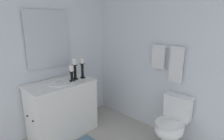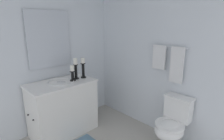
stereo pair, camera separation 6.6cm
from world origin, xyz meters
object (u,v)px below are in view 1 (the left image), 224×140
(sink_basin, at_px, (61,85))
(toilet, at_px, (172,124))
(mirror, at_px, (48,39))
(towel_bar, at_px, (169,47))
(candle_holder_short, at_px, (75,68))
(candle_holder_tall, at_px, (82,67))
(towel_center, at_px, (176,65))
(towel_near_vanity, at_px, (158,57))
(candle_holder_mid, at_px, (72,73))
(vanity_cabinet, at_px, (62,108))

(sink_basin, distance_m, toilet, 1.74)
(sink_basin, relative_size, mirror, 0.46)
(towel_bar, bearing_deg, candle_holder_short, -143.26)
(candle_holder_tall, height_order, towel_center, towel_center)
(mirror, height_order, towel_near_vanity, mirror)
(mirror, relative_size, candle_holder_mid, 3.55)
(vanity_cabinet, height_order, mirror, mirror)
(candle_holder_tall, height_order, candle_holder_mid, candle_holder_tall)
(mirror, distance_m, towel_center, 1.96)
(candle_holder_short, height_order, toilet, candle_holder_short)
(vanity_cabinet, xyz_separation_m, toilet, (1.41, 0.90, -0.07))
(vanity_cabinet, bearing_deg, toilet, 32.52)
(sink_basin, xyz_separation_m, towel_center, (1.30, 1.10, 0.35))
(vanity_cabinet, bearing_deg, towel_bar, 44.03)
(vanity_cabinet, bearing_deg, candle_holder_tall, 84.64)
(toilet, relative_size, towel_center, 1.46)
(mirror, height_order, toilet, mirror)
(candle_holder_short, height_order, towel_near_vanity, towel_near_vanity)
(vanity_cabinet, distance_m, candle_holder_short, 0.67)
(vanity_cabinet, height_order, towel_near_vanity, towel_near_vanity)
(candle_holder_short, xyz_separation_m, towel_near_vanity, (1.00, 0.84, 0.20))
(candle_holder_mid, relative_size, towel_bar, 0.43)
(mirror, bearing_deg, towel_bar, 37.91)
(toilet, bearing_deg, sink_basin, -147.51)
(candle_holder_mid, bearing_deg, candle_holder_short, 117.19)
(candle_holder_tall, bearing_deg, towel_bar, 32.99)
(candle_holder_tall, bearing_deg, towel_near_vanity, 36.00)
(sink_basin, distance_m, mirror, 0.73)
(vanity_cabinet, distance_m, candle_holder_mid, 0.59)
(vanity_cabinet, distance_m, sink_basin, 0.40)
(sink_basin, distance_m, candle_holder_short, 0.35)
(candle_holder_mid, bearing_deg, towel_near_vanity, 44.28)
(sink_basin, height_order, mirror, mirror)
(vanity_cabinet, xyz_separation_m, towel_bar, (1.16, 1.12, 0.98))
(candle_holder_short, relative_size, towel_center, 0.67)
(candle_holder_mid, bearing_deg, sink_basin, -109.48)
(mirror, bearing_deg, towel_near_vanity, 40.42)
(candle_holder_tall, bearing_deg, toilet, 20.27)
(candle_holder_mid, relative_size, towel_center, 0.48)
(towel_near_vanity, bearing_deg, vanity_cabinet, -132.63)
(candle_holder_short, xyz_separation_m, candle_holder_mid, (0.05, -0.09, -0.05))
(mirror, distance_m, candle_holder_tall, 0.68)
(vanity_cabinet, relative_size, sink_basin, 2.55)
(sink_basin, bearing_deg, towel_near_vanity, 47.34)
(vanity_cabinet, distance_m, towel_center, 1.86)
(vanity_cabinet, bearing_deg, mirror, 179.99)
(towel_center, bearing_deg, sink_basin, -139.79)
(candle_holder_short, bearing_deg, towel_near_vanity, 39.89)
(candle_holder_tall, bearing_deg, mirror, -128.93)
(candle_holder_tall, height_order, toilet, candle_holder_tall)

